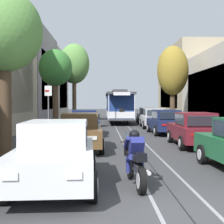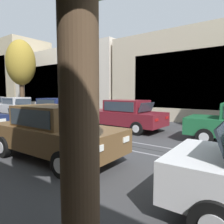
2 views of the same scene
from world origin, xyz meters
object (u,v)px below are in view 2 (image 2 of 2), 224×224
object	(u,v)px
parked_car_maroon_second_right	(125,115)
parked_car_navy_mid_right	(54,110)
parked_car_brown_second_left	(54,132)
street_tree_kerb_right_second	(21,63)
parked_car_silver_fourth_right	(16,107)

from	to	relation	value
parked_car_maroon_second_right	parked_car_navy_mid_right	xyz separation A→B (m)	(-0.21, 5.79, 0.00)
parked_car_brown_second_left	parked_car_navy_mid_right	bearing A→B (deg)	53.07
parked_car_maroon_second_right	parked_car_navy_mid_right	distance (m)	5.80
parked_car_maroon_second_right	street_tree_kerb_right_second	distance (m)	14.45
parked_car_maroon_second_right	street_tree_kerb_right_second	size ratio (longest dim) A/B	0.61
parked_car_brown_second_left	parked_car_navy_mid_right	size ratio (longest dim) A/B	1.00
parked_car_brown_second_left	street_tree_kerb_right_second	world-z (taller)	street_tree_kerb_right_second
parked_car_silver_fourth_right	street_tree_kerb_right_second	world-z (taller)	street_tree_kerb_right_second
parked_car_silver_fourth_right	parked_car_maroon_second_right	bearing A→B (deg)	-88.88
parked_car_brown_second_left	parked_car_silver_fourth_right	xyz separation A→B (m)	(5.04, 11.79, 0.00)
parked_car_brown_second_left	street_tree_kerb_right_second	xyz separation A→B (m)	(7.24, 14.64, 4.08)
parked_car_brown_second_left	parked_car_maroon_second_right	distance (m)	5.33
parked_car_silver_fourth_right	parked_car_brown_second_left	bearing A→B (deg)	-113.15
parked_car_maroon_second_right	parked_car_silver_fourth_right	distance (m)	10.87
parked_car_silver_fourth_right	street_tree_kerb_right_second	bearing A→B (deg)	52.39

